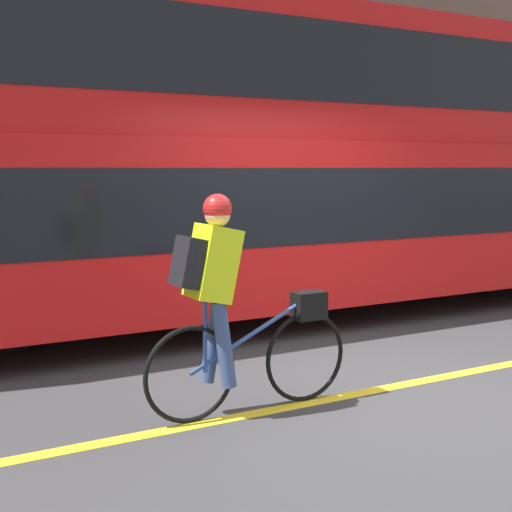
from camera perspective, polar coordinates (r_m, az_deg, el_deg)
name	(u,v)px	position (r m, az deg, el deg)	size (l,w,h in m)	color
ground_plane	(392,386)	(6.33, 10.81, -10.17)	(80.00, 80.00, 0.00)	#38383A
road_center_line	(394,386)	(6.30, 11.00, -10.20)	(50.00, 0.14, 0.01)	yellow
sidewalk_curb	(143,281)	(11.45, -9.02, -2.00)	(60.00, 2.30, 0.15)	gray
building_facade	(111,22)	(12.77, -11.56, 17.85)	(60.00, 0.30, 8.56)	brown
bus	(295,153)	(8.93, 3.16, 8.21)	(11.21, 2.47, 3.66)	black
cyclist_on_bike	(229,299)	(5.29, -2.14, -3.42)	(1.73, 0.32, 1.68)	black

